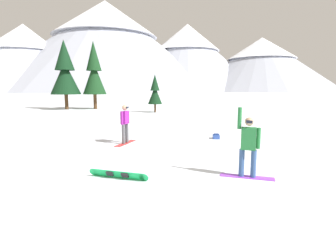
{
  "coord_description": "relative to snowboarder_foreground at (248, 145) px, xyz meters",
  "views": [
    {
      "loc": [
        0.42,
        -8.24,
        2.49
      ],
      "look_at": [
        1.9,
        2.16,
        1.0
      ],
      "focal_mm": 28.17,
      "sensor_mm": 36.0,
      "label": 1
    }
  ],
  "objects": [
    {
      "name": "pine_tree_tall",
      "position": [
        -7.56,
        26.94,
        3.55
      ],
      "size": [
        2.83,
        2.83,
        8.23
      ],
      "color": "#472D19",
      "rests_on": "ground_plane"
    },
    {
      "name": "pine_tree_leaning",
      "position": [
        -10.92,
        26.71,
        3.57
      ],
      "size": [
        3.53,
        3.53,
        8.26
      ],
      "color": "#472D19",
      "rests_on": "ground_plane"
    },
    {
      "name": "pine_tree_short",
      "position": [
        -0.64,
        21.19,
        1.26
      ],
      "size": [
        1.52,
        1.52,
        4.03
      ],
      "color": "#472D19",
      "rests_on": "ground_plane"
    },
    {
      "name": "peak_east_ridge",
      "position": [
        -82.09,
        212.32,
        25.56
      ],
      "size": [
        115.91,
        115.91,
        50.71
      ],
      "color": "#B2B7C6",
      "rests_on": "ground_plane"
    },
    {
      "name": "ground_plane",
      "position": [
        -3.65,
        1.45,
        -0.93
      ],
      "size": [
        800.0,
        800.0,
        0.0
      ],
      "primitive_type": "plane",
      "color": "silver"
    },
    {
      "name": "peak_central_summit",
      "position": [
        49.95,
        240.16,
        31.19
      ],
      "size": [
        132.39,
        132.39,
        61.48
      ],
      "color": "#9EA3B2",
      "rests_on": "ground_plane"
    },
    {
      "name": "snowboarder_midground",
      "position": [
        -3.49,
        5.21,
        0.0
      ],
      "size": [
        0.98,
        1.55,
        1.77
      ],
      "color": "red",
      "rests_on": "ground_plane"
    },
    {
      "name": "peak_west_ridge",
      "position": [
        112.24,
        218.26,
        23.66
      ],
      "size": [
        130.93,
        130.93,
        47.06
      ],
      "color": "#9EA3B2",
      "rests_on": "ground_plane"
    },
    {
      "name": "peak_north_spur",
      "position": [
        -24.07,
        244.42,
        40.82
      ],
      "size": [
        204.64,
        204.64,
        79.91
      ],
      "color": "#9EA3B2",
      "rests_on": "ground_plane"
    },
    {
      "name": "loose_snowboard_far_spare",
      "position": [
        -3.61,
        0.38,
        -0.81
      ],
      "size": [
        1.7,
        0.91,
        0.24
      ],
      "color": "#19B259",
      "rests_on": "ground_plane"
    },
    {
      "name": "backpack_blue",
      "position": [
        1.01,
        5.78,
        -0.82
      ],
      "size": [
        0.41,
        0.55,
        0.26
      ],
      "color": "#2D4C9E",
      "rests_on": "ground_plane"
    },
    {
      "name": "snowboarder_foreground",
      "position": [
        0.0,
        0.0,
        0.0
      ],
      "size": [
        1.46,
        0.88,
        1.98
      ],
      "color": "#993FD8",
      "rests_on": "ground_plane"
    }
  ]
}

